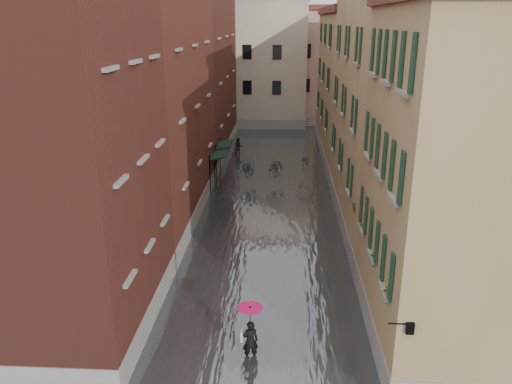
# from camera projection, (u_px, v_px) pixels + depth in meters

# --- Properties ---
(ground) EXTENTS (120.00, 120.00, 0.00)m
(ground) POSITION_uv_depth(u_px,v_px,m) (262.00, 302.00, 20.63)
(ground) COLOR #575659
(ground) RESTS_ON ground
(floodwater) EXTENTS (10.00, 60.00, 0.20)m
(floodwater) POSITION_uv_depth(u_px,v_px,m) (271.00, 195.00, 32.86)
(floodwater) COLOR #4E5357
(floodwater) RESTS_ON ground
(building_left_near) EXTENTS (6.00, 8.00, 13.00)m
(building_left_near) POSITION_uv_depth(u_px,v_px,m) (55.00, 160.00, 16.98)
(building_left_near) COLOR #5E291F
(building_left_near) RESTS_ON ground
(building_left_mid) EXTENTS (6.00, 14.00, 12.50)m
(building_left_mid) POSITION_uv_depth(u_px,v_px,m) (143.00, 112.00, 27.45)
(building_left_mid) COLOR #57211B
(building_left_mid) RESTS_ON ground
(building_left_far) EXTENTS (6.00, 16.00, 14.00)m
(building_left_far) POSITION_uv_depth(u_px,v_px,m) (191.00, 71.00, 41.36)
(building_left_far) COLOR #5E291F
(building_left_far) RESTS_ON ground
(building_right_near) EXTENTS (6.00, 8.00, 11.50)m
(building_right_near) POSITION_uv_depth(u_px,v_px,m) (471.00, 188.00, 16.49)
(building_right_near) COLOR #93774C
(building_right_near) RESTS_ON ground
(building_right_mid) EXTENTS (6.00, 14.00, 13.00)m
(building_right_mid) POSITION_uv_depth(u_px,v_px,m) (400.00, 109.00, 26.63)
(building_right_mid) COLOR tan
(building_right_mid) RESTS_ON ground
(building_right_far) EXTENTS (6.00, 16.00, 11.50)m
(building_right_far) POSITION_uv_depth(u_px,v_px,m) (360.00, 88.00, 41.03)
(building_right_far) COLOR #93774C
(building_right_far) RESTS_ON ground
(building_end_cream) EXTENTS (12.00, 9.00, 13.00)m
(building_end_cream) POSITION_uv_depth(u_px,v_px,m) (250.00, 64.00, 54.52)
(building_end_cream) COLOR beige
(building_end_cream) RESTS_ON ground
(building_end_pink) EXTENTS (10.00, 9.00, 12.00)m
(building_end_pink) POSITION_uv_depth(u_px,v_px,m) (331.00, 67.00, 56.09)
(building_end_pink) COLOR tan
(building_end_pink) RESTS_ON ground
(awning_near) EXTENTS (1.09, 2.98, 2.80)m
(awning_near) POSITION_uv_depth(u_px,v_px,m) (220.00, 155.00, 33.47)
(awning_near) COLOR black
(awning_near) RESTS_ON ground
(awning_far) EXTENTS (1.09, 3.15, 2.80)m
(awning_far) POSITION_uv_depth(u_px,v_px,m) (224.00, 147.00, 35.58)
(awning_far) COLOR black
(awning_far) RESTS_ON ground
(wall_lantern) EXTENTS (0.71, 0.22, 0.35)m
(wall_lantern) POSITION_uv_depth(u_px,v_px,m) (409.00, 327.00, 13.75)
(wall_lantern) COLOR black
(wall_lantern) RESTS_ON ground
(window_planters) EXTENTS (0.59, 8.29, 0.84)m
(window_planters) POSITION_uv_depth(u_px,v_px,m) (372.00, 235.00, 18.42)
(window_planters) COLOR brown
(window_planters) RESTS_ON ground
(pedestrian_main) EXTENTS (0.88, 0.88, 2.06)m
(pedestrian_main) POSITION_uv_depth(u_px,v_px,m) (250.00, 329.00, 16.68)
(pedestrian_main) COLOR black
(pedestrian_main) RESTS_ON ground
(pedestrian_far) EXTENTS (0.89, 0.75, 1.61)m
(pedestrian_far) POSITION_uv_depth(u_px,v_px,m) (239.00, 147.00, 42.27)
(pedestrian_far) COLOR black
(pedestrian_far) RESTS_ON ground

